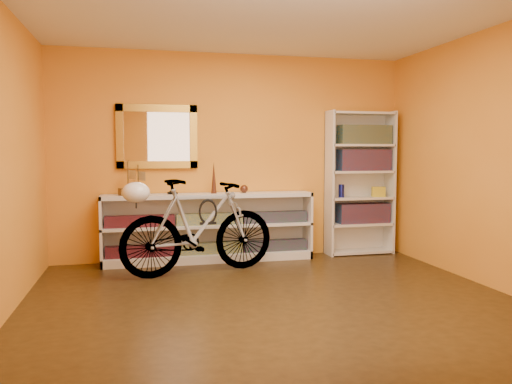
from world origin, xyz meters
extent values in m
cube|color=black|center=(0.00, 0.00, -0.01)|extent=(4.50, 4.00, 0.01)
cube|color=silver|center=(0.00, 0.00, 2.60)|extent=(4.50, 4.00, 0.01)
cube|color=orange|center=(0.00, 2.00, 1.30)|extent=(4.50, 0.01, 2.60)
cube|color=orange|center=(-2.25, 0.00, 1.30)|extent=(0.01, 4.00, 2.60)
cube|color=orange|center=(2.25, 0.00, 1.30)|extent=(0.01, 4.00, 2.60)
cube|color=#8F631A|center=(-0.95, 1.97, 1.55)|extent=(0.98, 0.06, 0.78)
cube|color=silver|center=(0.90, 1.99, 0.25)|extent=(0.09, 0.02, 0.09)
cube|color=black|center=(-0.34, 1.79, 0.17)|extent=(2.50, 0.13, 0.14)
cube|color=navy|center=(-0.34, 1.79, 0.54)|extent=(2.50, 0.13, 0.14)
imported|color=black|center=(-0.78, 1.81, 0.85)|extent=(0.00, 0.00, 0.00)
cone|color=#502A1B|center=(-0.28, 1.81, 1.05)|extent=(0.07, 0.07, 0.39)
sphere|color=#502A1B|center=(0.11, 1.81, 0.90)|extent=(0.10, 0.10, 0.10)
cube|color=maroon|center=(1.74, 1.84, 0.55)|extent=(0.70, 0.22, 0.26)
cube|color=maroon|center=(1.74, 1.84, 1.25)|extent=(0.70, 0.22, 0.28)
cube|color=#184656|center=(1.74, 1.84, 1.59)|extent=(0.70, 0.22, 0.25)
cylinder|color=#161E9A|center=(1.42, 1.82, 0.85)|extent=(0.08, 0.08, 0.17)
cube|color=maroon|center=(1.49, 1.87, 1.55)|extent=(0.14, 0.14, 0.16)
cube|color=gold|center=(1.94, 1.80, 0.83)|extent=(0.20, 0.16, 0.13)
imported|color=silver|center=(-0.53, 1.21, 0.53)|extent=(0.85, 1.87, 1.07)
ellipsoid|color=white|center=(-1.21, 1.06, 0.94)|extent=(0.29, 0.28, 0.22)
torus|color=black|center=(-0.43, 1.23, 0.69)|extent=(0.21, 0.02, 0.21)
camera|label=1|loc=(-1.19, -4.37, 1.37)|focal=35.44mm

